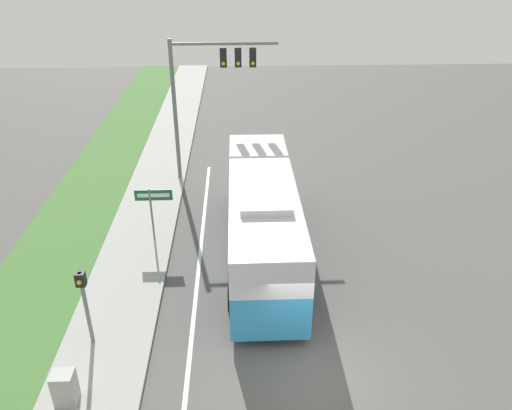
{
  "coord_description": "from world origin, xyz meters",
  "views": [
    {
      "loc": [
        -2.05,
        -10.47,
        11.15
      ],
      "look_at": [
        -1.32,
        7.1,
        1.77
      ],
      "focal_mm": 35.0,
      "sensor_mm": 36.0,
      "label": 1
    }
  ],
  "objects": [
    {
      "name": "signal_gantry",
      "position": [
        -3.39,
        13.49,
        5.16
      ],
      "size": [
        5.14,
        0.41,
        7.14
      ],
      "color": "slate",
      "rests_on": "ground_plane"
    },
    {
      "name": "lane_divider_near",
      "position": [
        -3.6,
        0.0,
        0.0
      ],
      "size": [
        0.14,
        30.0,
        0.01
      ],
      "color": "silver",
      "rests_on": "ground_plane"
    },
    {
      "name": "bus",
      "position": [
        -1.13,
        6.09,
        1.88
      ],
      "size": [
        2.63,
        10.32,
        3.47
      ],
      "color": "#3393D1",
      "rests_on": "ground_plane"
    },
    {
      "name": "street_sign",
      "position": [
        -5.47,
        7.41,
        1.77
      ],
      "size": [
        1.51,
        0.08,
        2.43
      ],
      "color": "slate",
      "rests_on": "ground_plane"
    },
    {
      "name": "sidewalk",
      "position": [
        -6.2,
        0.0,
        0.06
      ],
      "size": [
        2.8,
        80.0,
        0.12
      ],
      "color": "#9E9E99",
      "rests_on": "ground_plane"
    },
    {
      "name": "ground_plane",
      "position": [
        0.0,
        0.0,
        0.0
      ],
      "size": [
        80.0,
        80.0,
        0.0
      ],
      "primitive_type": "plane",
      "color": "#565451"
    },
    {
      "name": "pedestrian_signal",
      "position": [
        -6.63,
        1.41,
        1.87
      ],
      "size": [
        0.28,
        0.34,
        2.71
      ],
      "color": "slate",
      "rests_on": "ground_plane"
    },
    {
      "name": "utility_cabinet",
      "position": [
        -6.75,
        -0.86,
        0.62
      ],
      "size": [
        0.58,
        0.5,
        1.0
      ],
      "color": "#A8A8A3",
      "rests_on": "sidewalk"
    }
  ]
}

